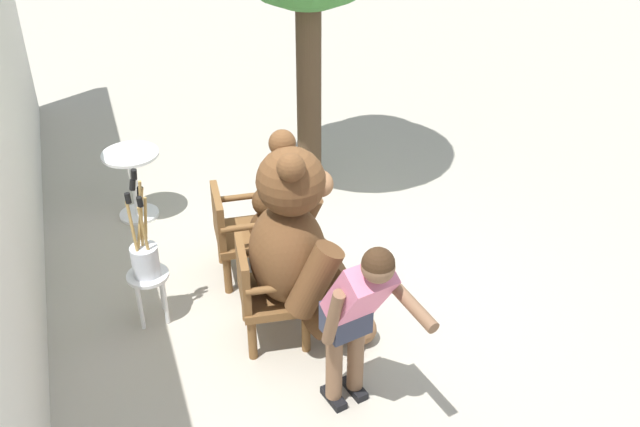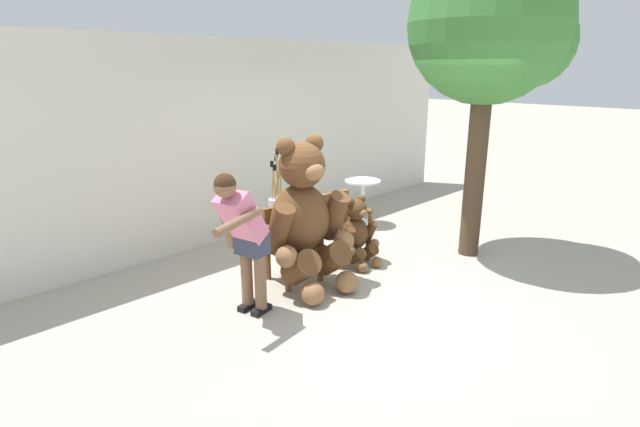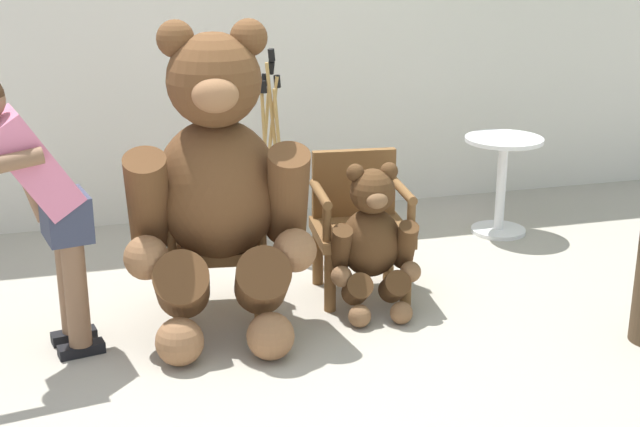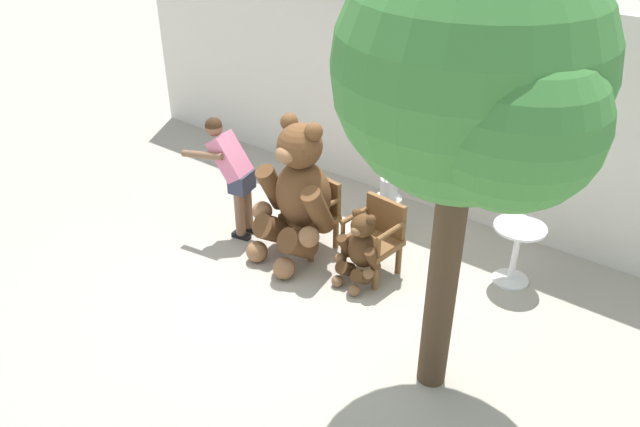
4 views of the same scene
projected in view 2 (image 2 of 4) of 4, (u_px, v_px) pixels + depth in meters
The scene contains 11 objects.
ground_plane at pixel (354, 282), 5.83m from camera, with size 60.00×60.00×0.00m, color #A8A091.
back_wall at pixel (228, 142), 7.05m from camera, with size 10.00×0.16×2.80m, color silver.
wooden_chair_left at pixel (291, 241), 5.83m from camera, with size 0.62×0.59×0.86m.
wooden_chair_right at pixel (341, 225), 6.43m from camera, with size 0.61×0.57×0.86m.
teddy_bear_large at pixel (305, 216), 5.52m from camera, with size 1.05×1.03×1.71m.
teddy_bear_small at pixel (358, 232), 6.23m from camera, with size 0.54×0.52×0.89m.
person_visitor at pixel (243, 231), 4.80m from camera, with size 0.78×0.58×1.51m.
white_stool at pixel (277, 225), 6.78m from camera, with size 0.34×0.34×0.46m.
brush_bucket at pixel (277, 203), 6.69m from camera, with size 0.22×0.22×0.95m.
round_side_table at pixel (362, 197), 7.85m from camera, with size 0.56×0.56×0.72m.
patio_tree at pixel (495, 29), 5.95m from camera, with size 2.02×1.92×3.88m.
Camera 2 is at (-4.11, -3.47, 2.43)m, focal length 28.00 mm.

